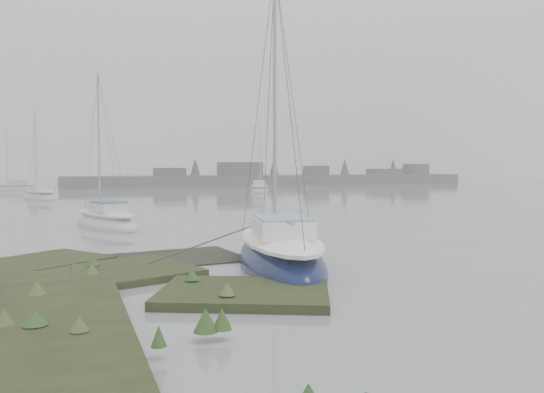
{
  "coord_description": "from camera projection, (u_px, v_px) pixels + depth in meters",
  "views": [
    {
      "loc": [
        -2.93,
        -10.98,
        2.77
      ],
      "look_at": [
        3.12,
        4.66,
        1.8
      ],
      "focal_mm": 35.0,
      "sensor_mm": 36.0,
      "label": 1
    }
  ],
  "objects": [
    {
      "name": "sailboat_far_c",
      "position": [
        15.0,
        188.0,
        59.29
      ],
      "size": [
        5.56,
        1.85,
        7.84
      ],
      "rotation": [
        0.0,
        0.0,
        1.57
      ],
      "color": "#A5AAAF",
      "rests_on": "ground"
    },
    {
      "name": "far_shoreline",
      "position": [
        282.0,
        179.0,
        78.68
      ],
      "size": [
        60.0,
        8.0,
        4.15
      ],
      "color": "#4C4F51",
      "rests_on": "ground"
    },
    {
      "name": "sailboat_main",
      "position": [
        280.0,
        257.0,
        14.5
      ],
      "size": [
        3.36,
        6.73,
        9.08
      ],
      "rotation": [
        0.0,
        0.0,
        -0.2
      ],
      "color": "#0B1337",
      "rests_on": "ground"
    },
    {
      "name": "sailboat_far_a",
      "position": [
        40.0,
        196.0,
        43.8
      ],
      "size": [
        3.6,
        6.04,
        8.1
      ],
      "rotation": [
        0.0,
        0.0,
        0.32
      ],
      "color": "#B5BCC1",
      "rests_on": "ground"
    },
    {
      "name": "sailboat_white",
      "position": [
        106.0,
        222.0,
        23.91
      ],
      "size": [
        3.35,
        5.61,
        7.53
      ],
      "rotation": [
        0.0,
        0.0,
        0.32
      ],
      "color": "silver",
      "rests_on": "ground"
    },
    {
      "name": "sailboat_far_b",
      "position": [
        260.0,
        190.0,
        55.98
      ],
      "size": [
        4.05,
        5.88,
        7.94
      ],
      "rotation": [
        0.0,
        0.0,
        -0.44
      ],
      "color": "#A8ACB1",
      "rests_on": "ground"
    },
    {
      "name": "ground",
      "position": [
        110.0,
        203.0,
        39.37
      ],
      "size": [
        160.0,
        160.0,
        0.0
      ],
      "primitive_type": "plane",
      "color": "slate",
      "rests_on": "ground"
    }
  ]
}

